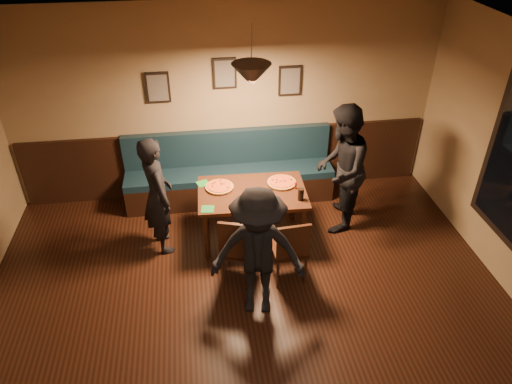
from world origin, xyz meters
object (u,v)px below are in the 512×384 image
(dining_table, at_px, (252,215))
(chair_near_left, at_px, (240,247))
(booth_bench, at_px, (230,170))
(chair_near_right, at_px, (289,247))
(diner_left, at_px, (157,196))
(soda_glass, at_px, (301,194))
(diner_right, at_px, (341,169))
(diner_front, at_px, (258,254))
(tabasco_bottle, at_px, (296,185))

(dining_table, xyz_separation_m, chair_near_left, (-0.24, -0.74, 0.11))
(dining_table, relative_size, chair_near_left, 1.45)
(booth_bench, distance_m, dining_table, 0.98)
(chair_near_right, distance_m, diner_left, 1.73)
(chair_near_right, relative_size, soda_glass, 5.57)
(chair_near_right, bearing_deg, diner_right, 43.15)
(diner_front, distance_m, soda_glass, 1.19)
(diner_front, bearing_deg, tabasco_bottle, 72.43)
(dining_table, relative_size, diner_left, 0.87)
(chair_near_left, height_order, soda_glass, chair_near_left)
(diner_front, bearing_deg, chair_near_right, 56.97)
(chair_near_left, bearing_deg, tabasco_bottle, 59.42)
(diner_right, xyz_separation_m, soda_glass, (-0.62, -0.39, -0.07))
(diner_left, distance_m, soda_glass, 1.76)
(diner_right, bearing_deg, chair_near_right, -18.30)
(dining_table, xyz_separation_m, tabasco_bottle, (0.55, -0.02, 0.42))
(chair_near_right, xyz_separation_m, diner_left, (-1.49, 0.79, 0.34))
(diner_left, bearing_deg, diner_right, -105.23)
(chair_near_left, xyz_separation_m, diner_left, (-0.93, 0.74, 0.31))
(dining_table, bearing_deg, soda_glass, -22.94)
(chair_near_right, height_order, tabasco_bottle, chair_near_right)
(booth_bench, bearing_deg, chair_near_left, -91.36)
(chair_near_left, distance_m, diner_right, 1.72)
(booth_bench, height_order, diner_front, diner_front)
(dining_table, height_order, tabasco_bottle, tabasco_bottle)
(booth_bench, height_order, chair_near_right, booth_bench)
(soda_glass, relative_size, tabasco_bottle, 1.40)
(chair_near_left, relative_size, tabasco_bottle, 8.35)
(diner_front, bearing_deg, chair_near_left, 115.36)
(dining_table, distance_m, chair_near_left, 0.79)
(diner_right, height_order, diner_front, diner_right)
(chair_near_right, bearing_deg, soda_glass, 61.48)
(chair_near_right, bearing_deg, diner_left, 148.10)
(dining_table, height_order, diner_front, diner_front)
(soda_glass, bearing_deg, booth_bench, 122.15)
(diner_left, xyz_separation_m, diner_front, (1.06, -1.24, -0.01))
(chair_near_right, distance_m, diner_front, 0.71)
(dining_table, xyz_separation_m, soda_glass, (0.57, -0.27, 0.44))
(diner_right, xyz_separation_m, tabasco_bottle, (-0.63, -0.14, -0.09))
(booth_bench, height_order, tabasco_bottle, booth_bench)
(chair_near_left, distance_m, soda_glass, 1.00)
(dining_table, distance_m, tabasco_bottle, 0.70)
(diner_right, relative_size, soda_glass, 11.14)
(chair_near_left, xyz_separation_m, soda_glass, (0.81, 0.48, 0.34))
(dining_table, distance_m, diner_front, 1.32)
(diner_left, height_order, diner_front, diner_left)
(chair_near_left, xyz_separation_m, diner_front, (0.13, -0.51, 0.31))
(chair_near_right, relative_size, diner_left, 0.56)
(dining_table, bearing_deg, chair_near_left, -105.65)
(diner_right, bearing_deg, booth_bench, -96.35)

